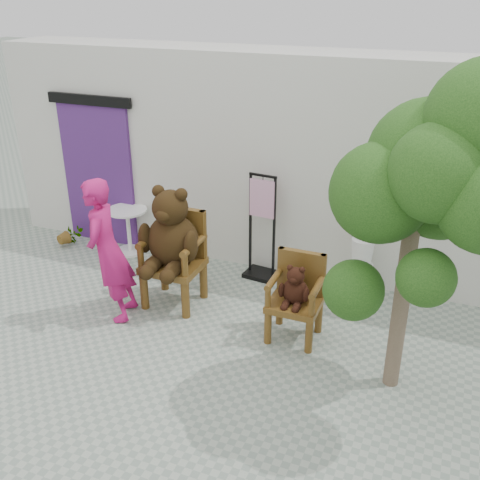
% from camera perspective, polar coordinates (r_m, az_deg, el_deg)
% --- Properties ---
extents(ground_plane, '(60.00, 60.00, 0.00)m').
position_cam_1_polar(ground_plane, '(6.12, -3.28, -13.94)').
color(ground_plane, gray).
rests_on(ground_plane, ground).
extents(back_wall, '(9.00, 1.00, 3.00)m').
position_cam_1_polar(back_wall, '(8.02, 5.79, 7.90)').
color(back_wall, silver).
rests_on(back_wall, ground).
extents(doorway, '(1.40, 0.11, 2.33)m').
position_cam_1_polar(doorway, '(8.94, -14.20, 6.81)').
color(doorway, '#4B2267').
rests_on(doorway, ground).
extents(chair_big, '(0.79, 0.83, 1.59)m').
position_cam_1_polar(chair_big, '(7.03, -6.91, -0.02)').
color(chair_big, '#4C3110').
rests_on(chair_big, ground).
extents(chair_small, '(0.58, 0.54, 1.02)m').
position_cam_1_polar(chair_small, '(6.48, 5.73, -5.22)').
color(chair_small, '#4C3110').
rests_on(chair_small, ground).
extents(person, '(0.58, 0.74, 1.78)m').
position_cam_1_polar(person, '(6.87, -13.24, -1.12)').
color(person, '#B51661').
rests_on(person, ground).
extents(cafe_table, '(0.60, 0.60, 0.70)m').
position_cam_1_polar(cafe_table, '(8.69, -11.28, 1.46)').
color(cafe_table, white).
rests_on(cafe_table, ground).
extents(display_stand, '(0.49, 0.40, 1.51)m').
position_cam_1_polar(display_stand, '(7.74, 2.23, 0.11)').
color(display_stand, black).
rests_on(display_stand, ground).
extents(stool_bucket, '(0.32, 0.32, 1.45)m').
position_cam_1_polar(stool_bucket, '(7.43, 12.34, -1.12)').
color(stool_bucket, white).
rests_on(stool_bucket, ground).
extents(tree, '(1.74, 1.70, 3.33)m').
position_cam_1_polar(tree, '(5.14, 19.78, 6.10)').
color(tree, brown).
rests_on(tree, ground).
extents(potted_plant, '(0.39, 0.36, 0.36)m').
position_cam_1_polar(potted_plant, '(9.24, -16.94, 0.50)').
color(potted_plant, '#15370F').
rests_on(potted_plant, ground).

